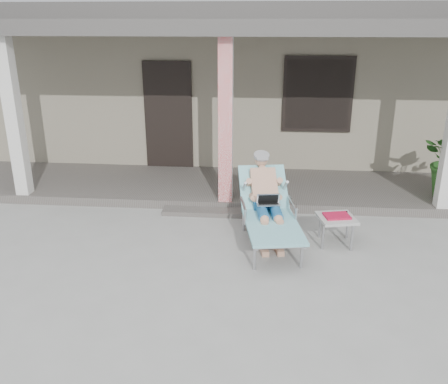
# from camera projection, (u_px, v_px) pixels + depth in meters

# --- Properties ---
(ground) EXTENTS (60.00, 60.00, 0.00)m
(ground) POSITION_uv_depth(u_px,v_px,m) (211.00, 271.00, 5.98)
(ground) COLOR #9E9E99
(ground) RESTS_ON ground
(house) EXTENTS (10.40, 5.40, 3.30)m
(house) POSITION_uv_depth(u_px,v_px,m) (241.00, 78.00, 11.49)
(house) COLOR gray
(house) RESTS_ON ground
(porch_deck) EXTENTS (10.00, 2.00, 0.15)m
(porch_deck) POSITION_uv_depth(u_px,v_px,m) (230.00, 187.00, 8.76)
(porch_deck) COLOR #605B56
(porch_deck) RESTS_ON ground
(porch_overhang) EXTENTS (10.00, 2.30, 2.85)m
(porch_overhang) POSITION_uv_depth(u_px,v_px,m) (230.00, 33.00, 7.78)
(porch_overhang) COLOR silver
(porch_overhang) RESTS_ON porch_deck
(porch_step) EXTENTS (2.00, 0.30, 0.07)m
(porch_step) POSITION_uv_depth(u_px,v_px,m) (224.00, 213.00, 7.70)
(porch_step) COLOR #605B56
(porch_step) RESTS_ON ground
(lounger) EXTENTS (0.99, 1.92, 1.21)m
(lounger) POSITION_uv_depth(u_px,v_px,m) (268.00, 190.00, 6.63)
(lounger) COLOR #B7B7BC
(lounger) RESTS_ON ground
(side_table) EXTENTS (0.58, 0.58, 0.44)m
(side_table) POSITION_uv_depth(u_px,v_px,m) (336.00, 219.00, 6.59)
(side_table) COLOR #B3B4AF
(side_table) RESTS_ON ground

